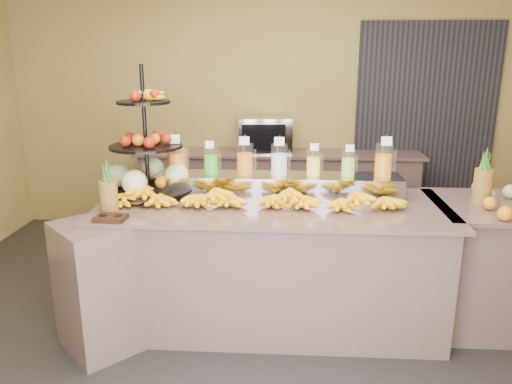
# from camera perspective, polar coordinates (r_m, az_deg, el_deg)

# --- Properties ---
(ground) EXTENTS (6.00, 6.00, 0.00)m
(ground) POSITION_cam_1_polar(r_m,az_deg,el_deg) (3.70, 1.66, -16.73)
(ground) COLOR black
(ground) RESTS_ON ground
(room_envelope) EXTENTS (6.04, 5.02, 2.82)m
(room_envelope) POSITION_cam_1_polar(r_m,az_deg,el_deg) (3.91, 5.12, 14.08)
(room_envelope) COLOR olive
(room_envelope) RESTS_ON ground
(buffet_counter) EXTENTS (2.75, 1.25, 0.93)m
(buffet_counter) POSITION_cam_1_polar(r_m,az_deg,el_deg) (3.71, 0.06, -8.43)
(buffet_counter) COLOR gray
(buffet_counter) RESTS_ON ground
(right_counter) EXTENTS (1.08, 0.88, 0.93)m
(right_counter) POSITION_cam_1_polar(r_m,az_deg,el_deg) (4.16, 26.27, -7.40)
(right_counter) COLOR gray
(right_counter) RESTS_ON ground
(back_ledge) EXTENTS (3.10, 0.55, 0.93)m
(back_ledge) POSITION_cam_1_polar(r_m,az_deg,el_deg) (5.58, 2.50, -0.06)
(back_ledge) COLOR gray
(back_ledge) RESTS_ON ground
(pitcher_tray) EXTENTS (1.85, 0.30, 0.15)m
(pitcher_tray) POSITION_cam_1_polar(r_m,az_deg,el_deg) (3.83, 2.63, 0.89)
(pitcher_tray) COLOR gray
(pitcher_tray) RESTS_ON buffet_counter
(juice_pitcher_orange_a) EXTENTS (0.13, 0.14, 0.32)m
(juice_pitcher_orange_a) POSITION_cam_1_polar(r_m,az_deg,el_deg) (3.87, -8.97, 3.69)
(juice_pitcher_orange_a) COLOR silver
(juice_pitcher_orange_a) RESTS_ON pitcher_tray
(juice_pitcher_green) EXTENTS (0.11, 0.12, 0.27)m
(juice_pitcher_green) POSITION_cam_1_polar(r_m,az_deg,el_deg) (3.83, -5.15, 3.43)
(juice_pitcher_green) COLOR silver
(juice_pitcher_green) RESTS_ON pitcher_tray
(juice_pitcher_orange_b) EXTENTS (0.13, 0.13, 0.31)m
(juice_pitcher_orange_b) POSITION_cam_1_polar(r_m,az_deg,el_deg) (3.80, -1.27, 3.58)
(juice_pitcher_orange_b) COLOR silver
(juice_pitcher_orange_b) RESTS_ON pitcher_tray
(juice_pitcher_milk) EXTENTS (0.13, 0.13, 0.31)m
(juice_pitcher_milk) POSITION_cam_1_polar(r_m,az_deg,el_deg) (3.78, 2.66, 3.52)
(juice_pitcher_milk) COLOR silver
(juice_pitcher_milk) RESTS_ON pitcher_tray
(juice_pitcher_lemon) EXTENTS (0.11, 0.11, 0.26)m
(juice_pitcher_lemon) POSITION_cam_1_polar(r_m,az_deg,el_deg) (3.79, 6.60, 3.21)
(juice_pitcher_lemon) COLOR silver
(juice_pitcher_lemon) RESTS_ON pitcher_tray
(juice_pitcher_lime) EXTENTS (0.11, 0.11, 0.26)m
(juice_pitcher_lime) POSITION_cam_1_polar(r_m,az_deg,el_deg) (3.82, 10.50, 3.10)
(juice_pitcher_lime) COLOR silver
(juice_pitcher_lime) RESTS_ON pitcher_tray
(juice_pitcher_orange_c) EXTENTS (0.13, 0.14, 0.32)m
(juice_pitcher_orange_c) POSITION_cam_1_polar(r_m,az_deg,el_deg) (3.85, 14.36, 3.32)
(juice_pitcher_orange_c) COLOR silver
(juice_pitcher_orange_c) RESTS_ON pitcher_tray
(banana_heap) EXTENTS (2.09, 0.19, 0.17)m
(banana_heap) POSITION_cam_1_polar(r_m,az_deg,el_deg) (3.52, -0.53, -0.49)
(banana_heap) COLOR #FFB60C
(banana_heap) RESTS_ON buffet_counter
(fruit_stand) EXTENTS (0.70, 0.70, 0.97)m
(fruit_stand) POSITION_cam_1_polar(r_m,az_deg,el_deg) (3.82, -11.63, 3.16)
(fruit_stand) COLOR black
(fruit_stand) RESTS_ON buffet_counter
(condiment_caddy) EXTENTS (0.20, 0.16, 0.03)m
(condiment_caddy) POSITION_cam_1_polar(r_m,az_deg,el_deg) (3.38, -16.27, -2.87)
(condiment_caddy) COLOR black
(condiment_caddy) RESTS_ON buffet_counter
(pineapple_left_a) EXTENTS (0.12, 0.12, 0.37)m
(pineapple_left_a) POSITION_cam_1_polar(r_m,az_deg,el_deg) (3.54, -16.52, 0.02)
(pineapple_left_a) COLOR brown
(pineapple_left_a) RESTS_ON buffet_counter
(pineapple_left_b) EXTENTS (0.16, 0.16, 0.46)m
(pineapple_left_b) POSITION_cam_1_polar(r_m,az_deg,el_deg) (4.10, -8.94, 3.18)
(pineapple_left_b) COLOR brown
(pineapple_left_b) RESTS_ON buffet_counter
(oven_warmer) EXTENTS (0.61, 0.45, 0.38)m
(oven_warmer) POSITION_cam_1_polar(r_m,az_deg,el_deg) (5.44, 0.99, 6.59)
(oven_warmer) COLOR gray
(oven_warmer) RESTS_ON back_ledge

